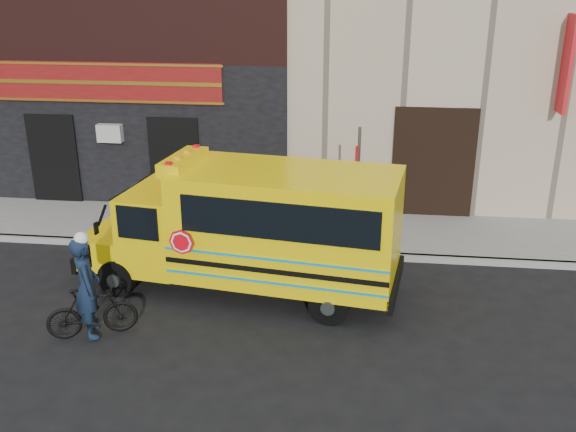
{
  "coord_description": "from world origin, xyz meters",
  "views": [
    {
      "loc": [
        2.08,
        -11.66,
        6.46
      ],
      "look_at": [
        0.46,
        1.85,
        1.3
      ],
      "focal_mm": 40.0,
      "sensor_mm": 36.0,
      "label": 1
    }
  ],
  "objects_px": {
    "sign_pole": "(357,188)",
    "bicycle": "(92,312)",
    "cyclist": "(87,290)",
    "school_bus": "(257,226)"
  },
  "relations": [
    {
      "from": "bicycle",
      "to": "cyclist",
      "type": "xyz_separation_m",
      "value": [
        -0.02,
        -0.04,
        0.48
      ]
    },
    {
      "from": "school_bus",
      "to": "cyclist",
      "type": "relative_size",
      "value": 3.62
    },
    {
      "from": "sign_pole",
      "to": "school_bus",
      "type": "bearing_deg",
      "value": -136.4
    },
    {
      "from": "sign_pole",
      "to": "bicycle",
      "type": "bearing_deg",
      "value": -139.47
    },
    {
      "from": "sign_pole",
      "to": "bicycle",
      "type": "distance_m",
      "value": 6.5
    },
    {
      "from": "school_bus",
      "to": "cyclist",
      "type": "height_order",
      "value": "school_bus"
    },
    {
      "from": "sign_pole",
      "to": "cyclist",
      "type": "height_order",
      "value": "sign_pole"
    },
    {
      "from": "school_bus",
      "to": "cyclist",
      "type": "xyz_separation_m",
      "value": [
        -2.81,
        -2.23,
        -0.52
      ]
    },
    {
      "from": "sign_pole",
      "to": "bicycle",
      "type": "relative_size",
      "value": 1.93
    },
    {
      "from": "school_bus",
      "to": "sign_pole",
      "type": "distance_m",
      "value": 2.84
    }
  ]
}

